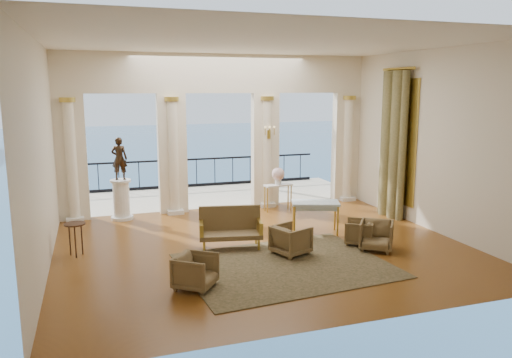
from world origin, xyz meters
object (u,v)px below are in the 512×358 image
object	(u,v)px
armchair_c	(359,231)
side_table	(75,228)
settee	(230,228)
statue	(119,159)
armchair_d	(291,238)
pedestal	(121,200)
console_table	(278,189)
game_table	(315,205)
armchair_b	(376,234)
armchair_a	(196,270)

from	to	relation	value
armchair_c	side_table	size ratio (longest dim) A/B	0.88
armchair_c	settee	bearing A→B (deg)	-69.22
armchair_c	statue	world-z (taller)	statue
armchair_d	pedestal	distance (m)	5.32
console_table	pedestal	bearing A→B (deg)	165.92
game_table	statue	world-z (taller)	statue
armchair_b	console_table	xyz separation A→B (m)	(-0.81, 4.03, 0.29)
armchair_b	armchair_a	bearing A→B (deg)	-132.42
settee	statue	xyz separation A→B (m)	(-2.18, 3.30, 1.22)
armchair_d	pedestal	bearing A→B (deg)	16.41
armchair_d	statue	distance (m)	5.48
settee	statue	size ratio (longest dim) A/B	1.28
armchair_b	armchair_d	world-z (taller)	armchair_b
armchair_d	side_table	world-z (taller)	side_table
console_table	side_table	distance (m)	6.01
armchair_b	armchair_d	bearing A→B (deg)	-153.15
armchair_b	game_table	bearing A→B (deg)	150.01
armchair_a	side_table	bearing A→B (deg)	75.94
armchair_d	game_table	bearing A→B (deg)	-63.61
armchair_b	pedestal	distance (m)	6.87
armchair_a	armchair_d	xyz separation A→B (m)	(2.33, 1.18, 0.01)
game_table	side_table	xyz separation A→B (m)	(-5.60, 0.01, -0.09)
statue	armchair_d	bearing A→B (deg)	144.88
armchair_d	game_table	distance (m)	1.82
armchair_b	statue	size ratio (longest dim) A/B	0.62
armchair_a	statue	distance (m)	5.60
armchair_a	armchair_b	bearing A→B (deg)	-42.00
statue	armchair_a	bearing A→B (deg)	116.84
statue	side_table	size ratio (longest dim) A/B	1.60
armchair_a	armchair_c	bearing A→B (deg)	-35.51
armchair_a	armchair_d	size ratio (longest dim) A/B	0.97
armchair_d	console_table	xyz separation A→B (m)	(1.11, 3.73, 0.30)
settee	pedestal	world-z (taller)	pedestal
armchair_a	armchair_d	distance (m)	2.61
armchair_b	game_table	size ratio (longest dim) A/B	0.55
statue	armchair_b	bearing A→B (deg)	155.92
armchair_b	statue	xyz separation A→B (m)	(-5.21, 4.48, 1.32)
statue	console_table	distance (m)	4.54
armchair_c	armchair_d	size ratio (longest dim) A/B	0.89
game_table	pedestal	world-z (taller)	pedestal
game_table	statue	distance (m)	5.39
settee	armchair_b	bearing A→B (deg)	-10.52
armchair_c	game_table	xyz separation A→B (m)	(-0.57, 1.17, 0.39)
armchair_a	armchair_b	size ratio (longest dim) A/B	0.96
settee	console_table	world-z (taller)	settee
console_table	game_table	bearing A→B (deg)	-96.40
armchair_d	statue	world-z (taller)	statue
armchair_a	armchair_d	bearing A→B (deg)	-26.71
pedestal	armchair_c	bearing A→B (deg)	-38.57
armchair_a	game_table	size ratio (longest dim) A/B	0.53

